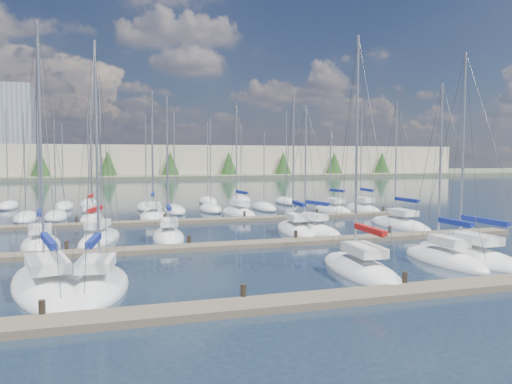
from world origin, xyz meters
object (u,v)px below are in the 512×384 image
object	(u,v)px
sailboat_k	(295,230)
sailboat_i	(100,239)
sailboat_l	(310,230)
sailboat_q	(333,210)
sailboat_m	(399,225)
sailboat_j	(169,237)
sailboat_n	(92,219)
sailboat_c	(98,286)
sailboat_d	(360,270)
sailboat_b	(47,286)
sailboat_f	(469,256)
sailboat_o	(153,216)
sailboat_r	(363,209)
sailboat_h	(41,245)
sailboat_p	(239,213)
sailboat_e	(444,259)

from	to	relation	value
sailboat_k	sailboat_i	world-z (taller)	sailboat_i
sailboat_l	sailboat_i	size ratio (longest dim) A/B	0.89
sailboat_i	sailboat_q	size ratio (longest dim) A/B	1.26
sailboat_m	sailboat_l	xyz separation A→B (m)	(-9.12, -0.67, 0.00)
sailboat_j	sailboat_m	xyz separation A→B (m)	(20.95, 0.77, -0.01)
sailboat_i	sailboat_k	bearing A→B (deg)	15.42
sailboat_k	sailboat_i	distance (m)	15.66
sailboat_n	sailboat_c	world-z (taller)	sailboat_n
sailboat_d	sailboat_i	distance (m)	20.18
sailboat_b	sailboat_m	size ratio (longest dim) A/B	1.12
sailboat_m	sailboat_f	xyz separation A→B (m)	(-4.09, -13.84, 0.00)
sailboat_l	sailboat_q	bearing A→B (deg)	41.05
sailboat_k	sailboat_i	xyz separation A→B (m)	(-15.66, 0.15, 0.01)
sailboat_o	sailboat_i	bearing A→B (deg)	-104.00
sailboat_r	sailboat_n	xyz separation A→B (m)	(-30.39, -0.28, 0.01)
sailboat_b	sailboat_n	size ratio (longest dim) A/B	1.05
sailboat_l	sailboat_h	world-z (taller)	sailboat_h
sailboat_j	sailboat_c	size ratio (longest dim) A/B	0.93
sailboat_r	sailboat_m	size ratio (longest dim) A/B	1.12
sailboat_m	sailboat_n	xyz separation A→B (m)	(-26.80, 12.75, 0.03)
sailboat_n	sailboat_p	world-z (taller)	sailboat_p
sailboat_i	sailboat_r	bearing A→B (deg)	40.28
sailboat_n	sailboat_o	bearing A→B (deg)	11.67
sailboat_o	sailboat_h	bearing A→B (deg)	-114.50
sailboat_e	sailboat_r	bearing A→B (deg)	69.40
sailboat_o	sailboat_f	size ratio (longest dim) A/B	1.03
sailboat_b	sailboat_c	distance (m)	2.47
sailboat_j	sailboat_i	world-z (taller)	sailboat_i
sailboat_l	sailboat_n	size ratio (longest dim) A/B	0.89
sailboat_k	sailboat_b	bearing A→B (deg)	-137.09
sailboat_r	sailboat_f	xyz separation A→B (m)	(-7.68, -26.87, -0.01)
sailboat_r	sailboat_d	bearing A→B (deg)	-115.02
sailboat_d	sailboat_b	distance (m)	16.05
sailboat_o	sailboat_b	xyz separation A→B (m)	(-7.67, -27.12, -0.02)
sailboat_e	sailboat_b	size ratio (longest dim) A/B	0.85
sailboat_m	sailboat_c	bearing A→B (deg)	-151.22
sailboat_q	sailboat_f	xyz separation A→B (m)	(-3.70, -26.74, 0.00)
sailboat_i	sailboat_q	xyz separation A→B (m)	(25.64, 13.25, -0.02)
sailboat_r	sailboat_n	world-z (taller)	sailboat_r
sailboat_c	sailboat_h	size ratio (longest dim) A/B	1.06
sailboat_d	sailboat_p	size ratio (longest dim) A/B	1.05
sailboat_h	sailboat_i	size ratio (longest dim) A/B	0.92
sailboat_b	sailboat_l	bearing A→B (deg)	22.35
sailboat_k	sailboat_q	xyz separation A→B (m)	(9.99, 13.40, -0.01)
sailboat_j	sailboat_m	distance (m)	20.96
sailboat_j	sailboat_q	distance (m)	24.69
sailboat_e	sailboat_c	size ratio (longest dim) A/B	0.91
sailboat_d	sailboat_q	world-z (taller)	sailboat_d
sailboat_d	sailboat_b	world-z (taller)	sailboat_d
sailboat_r	sailboat_q	world-z (taller)	sailboat_r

